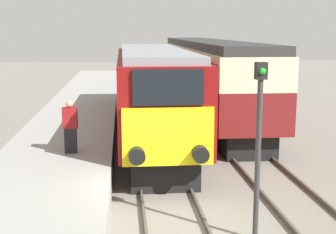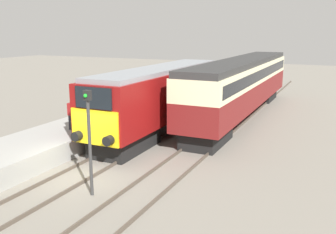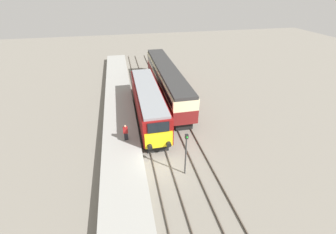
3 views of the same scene
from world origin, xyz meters
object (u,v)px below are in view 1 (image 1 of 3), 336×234
object	(u,v)px
locomotive	(152,91)
signal_post	(259,137)
person_on_platform	(70,127)
passenger_carriage	(208,71)

from	to	relation	value
locomotive	signal_post	bearing A→B (deg)	-79.59
locomotive	person_on_platform	bearing A→B (deg)	-120.55
person_on_platform	signal_post	xyz separation A→B (m)	(4.50, -4.52, 0.62)
locomotive	signal_post	size ratio (longest dim) A/B	3.46
signal_post	passenger_carriage	bearing A→B (deg)	83.68
signal_post	person_on_platform	bearing A→B (deg)	134.87
person_on_platform	locomotive	bearing A→B (deg)	59.45
locomotive	passenger_carriage	world-z (taller)	passenger_carriage
passenger_carriage	signal_post	world-z (taller)	passenger_carriage
locomotive	person_on_platform	size ratio (longest dim) A/B	8.48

